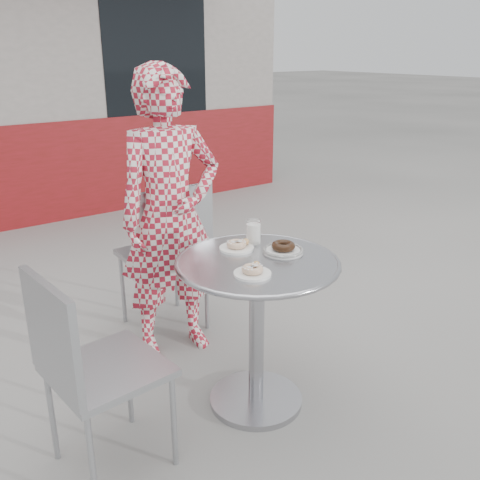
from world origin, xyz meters
TOP-DOWN VIEW (x-y plane):
  - ground at (0.00, 0.00)m, footprint 60.00×60.00m
  - bistro_table at (-0.01, 0.05)m, footprint 0.76×0.76m
  - chair_far at (0.01, 1.00)m, footprint 0.46×0.46m
  - chair_left at (-0.76, 0.08)m, footprint 0.47×0.46m
  - seated_person at (-0.07, 0.75)m, footprint 0.63×0.45m
  - plate_far at (-0.00, 0.22)m, footprint 0.17×0.17m
  - plate_near at (-0.13, -0.07)m, footprint 0.16×0.16m
  - plate_checker at (0.15, 0.06)m, footprint 0.19×0.19m
  - milk_cup at (0.11, 0.24)m, footprint 0.08×0.08m

SIDE VIEW (x-z plane):
  - ground at x=0.00m, z-range 0.00..0.00m
  - chair_left at x=-0.76m, z-range -0.17..0.73m
  - chair_far at x=0.01m, z-range -0.18..0.77m
  - bistro_table at x=-0.01m, z-range 0.20..0.96m
  - plate_checker at x=0.15m, z-range 0.76..0.81m
  - plate_near at x=-0.13m, z-range 0.76..0.81m
  - plate_far at x=0.00m, z-range 0.76..0.81m
  - seated_person at x=-0.07m, z-range 0.00..1.62m
  - milk_cup at x=0.11m, z-range 0.76..0.88m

